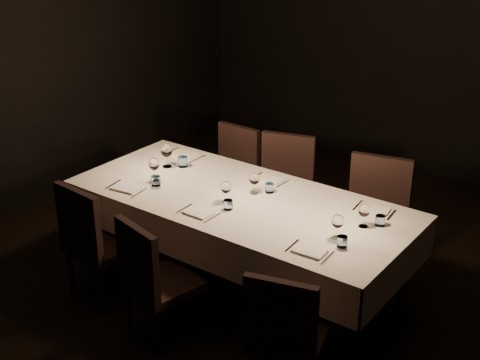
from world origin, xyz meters
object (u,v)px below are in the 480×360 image
Objects in this scene: dining_table at (240,207)px; chair_far_right at (375,215)px; chair_near_right at (285,331)px; chair_near_center at (152,276)px; chair_near_left at (93,238)px; chair_far_center at (284,186)px; chair_far_left at (232,172)px.

chair_far_right reaches higher than dining_table.
chair_near_center is at bearing -14.05° from chair_near_right.
chair_far_center is at bearing -107.28° from chair_near_left.
dining_table is 0.87m from chair_near_center.
chair_near_center is 1.01m from chair_near_right.
chair_far_right reaches higher than chair_far_left.
dining_table is 2.81× the size of chair_far_left.
chair_near_left is (-0.76, -0.74, -0.17)m from dining_table.
chair_near_right is (1.01, 0.02, -0.00)m from chair_near_center.
chair_far_left is (-0.62, 1.68, 0.00)m from chair_near_center.
chair_near_left is 0.96× the size of chair_far_right.
chair_near_left is at bearing 4.20° from chair_near_center.
chair_far_left is 0.57m from chair_far_center.
dining_table is 2.86× the size of chair_near_right.
chair_far_left is at bearing 130.09° from dining_table.
chair_far_right is at bearing -2.59° from chair_far_left.
dining_table is 2.71× the size of chair_near_left.
chair_near_left is 0.98× the size of chair_far_center.
chair_far_left reaches higher than chair_near_center.
chair_near_right is at bearing -41.75° from dining_table.
chair_far_center is (0.57, -0.03, 0.02)m from chair_far_left.
chair_far_left reaches higher than chair_near_right.
chair_far_center reaches higher than chair_near_left.
dining_table is 1.05m from chair_far_right.
chair_far_right reaches higher than chair_far_center.
chair_near_left reaches higher than chair_near_right.
chair_near_center is 0.94× the size of chair_far_center.
chair_near_center is 1.79m from chair_far_left.
chair_far_left is (-1.63, 1.66, 0.01)m from chair_near_right.
dining_table is 2.66× the size of chair_far_center.
dining_table is at bearing -131.16° from chair_near_left.
chair_near_left is 1.04× the size of chair_near_center.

